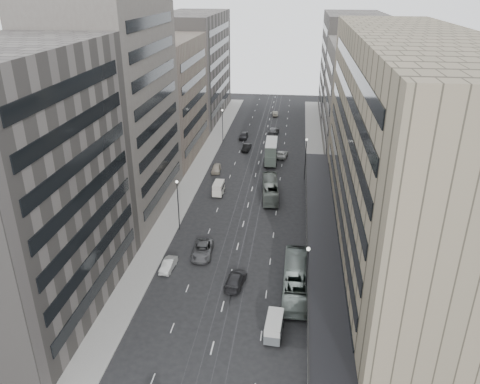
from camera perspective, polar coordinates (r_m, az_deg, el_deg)
The scene contains 28 objects.
ground at distance 62.30m, azimuth -1.25°, elevation -10.39°, with size 220.00×220.00×0.00m, color black.
sidewalk_right at distance 95.09m, azimuth 9.22°, elevation 2.11°, with size 4.00×125.00×0.15m, color gray.
sidewalk_left at distance 97.01m, azimuth -5.08°, elevation 2.80°, with size 4.00×125.00×0.15m, color gray.
department_store at distance 63.65m, azimuth 19.27°, elevation 4.11°, with size 19.20×60.00×30.00m.
building_right_mid at distance 106.21m, azimuth 14.69°, elevation 10.75°, with size 15.00×28.00×24.00m, color #554F49.
building_right_far at distance 135.10m, azimuth 13.34°, elevation 14.52°, with size 15.00×32.00×28.00m, color #625D59.
building_left_a at distance 55.58m, azimuth -25.19°, elevation 0.28°, with size 15.00×28.00×30.00m, color #625D59.
building_left_b at distance 77.75m, azimuth -15.37°, elevation 9.70°, with size 15.00×26.00×34.00m, color #554F49.
building_left_c at distance 103.55m, azimuth -9.61°, elevation 11.14°, with size 15.00×28.00×25.00m, color #6A6052.
building_left_d at distance 134.63m, azimuth -5.67°, elevation 15.00°, with size 15.00×38.00×28.00m, color #625D59.
lamp_right_near at distance 54.80m, azimuth 8.16°, elevation -9.48°, with size 0.44×0.44×8.32m.
lamp_right_far at distance 90.86m, azimuth 8.02°, elevation 4.60°, with size 0.44×0.44×8.32m.
lamp_left_near at distance 71.71m, azimuth -7.59°, elevation -0.88°, with size 0.44×0.44×8.32m.
lamp_left_far at distance 111.27m, azimuth -2.15°, elevation 8.49°, with size 0.44×0.44×8.32m.
bus_near at distance 59.34m, azimuth 6.76°, elevation -10.55°, with size 2.87×12.27×3.42m, color gray.
bus_far at distance 83.85m, azimuth 3.70°, elevation 0.38°, with size 2.59×11.07×3.08m, color gray.
double_decker at distance 100.03m, azimuth 3.82°, elevation 4.99°, with size 2.78×8.51×4.62m.
vw_microbus at distance 52.99m, azimuth 4.17°, elevation -15.98°, with size 2.11×4.24×2.23m.
panel_van at distance 84.72m, azimuth -2.64°, elevation 0.49°, with size 1.91×3.78×2.37m.
sedan_1 at distance 64.30m, azimuth -8.74°, elevation -8.78°, with size 1.40×4.02×1.33m, color #B8B8B3.
sedan_2 at distance 66.71m, azimuth -4.60°, elevation -7.08°, with size 2.69×5.83×1.62m, color #4E4E50.
sedan_3 at distance 60.56m, azimuth -0.54°, elevation -10.65°, with size 2.13×5.24×1.52m, color #242426.
sedan_4 at distance 95.25m, azimuth -2.91°, elevation 2.89°, with size 1.79×4.44×1.51m, color #AB9F8D.
sedan_5 at distance 107.57m, azimuth 0.79°, elevation 5.44°, with size 1.51×4.34×1.43m, color black.
sedan_6 at distance 103.72m, azimuth 5.11°, elevation 4.59°, with size 2.25×4.87×1.35m, color silver.
sedan_7 at distance 119.76m, azimuth 4.08°, elevation 7.43°, with size 2.40×5.91×1.72m, color #5D5D60.
sedan_8 at distance 116.06m, azimuth 0.45°, elevation 6.90°, with size 1.86×4.62×1.57m, color #262629.
sedan_9 at distance 137.18m, azimuth 4.29°, elevation 9.53°, with size 1.45×4.15×1.37m, color #A29C87.
Camera 1 is at (7.69, -50.67, 35.42)m, focal length 35.00 mm.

